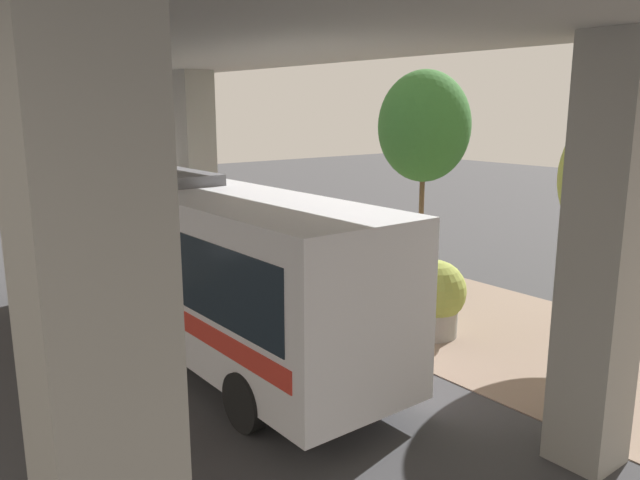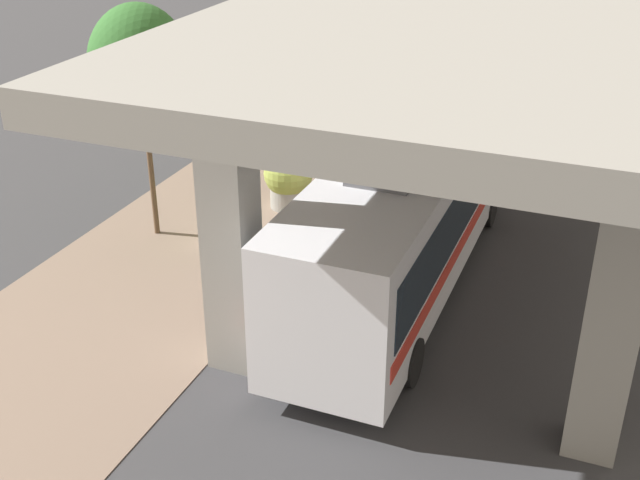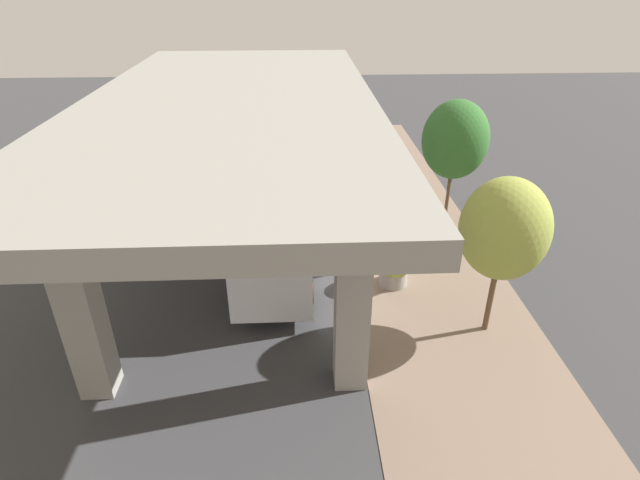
# 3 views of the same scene
# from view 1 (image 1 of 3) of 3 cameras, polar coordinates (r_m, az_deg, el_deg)

# --- Properties ---
(ground_plane) EXTENTS (80.00, 80.00, 0.00)m
(ground_plane) POSITION_cam_1_polar(r_m,az_deg,el_deg) (14.49, 2.32, -8.74)
(ground_plane) COLOR #38383A
(ground_plane) RESTS_ON ground
(sidewalk_strip) EXTENTS (6.00, 40.00, 0.02)m
(sidewalk_strip) POSITION_cam_1_polar(r_m,az_deg,el_deg) (16.48, 10.33, -6.27)
(sidewalk_strip) COLOR #7A6656
(sidewalk_strip) RESTS_ON ground
(overpass) EXTENTS (9.40, 20.18, 6.74)m
(overpass) POSITION_cam_1_polar(r_m,az_deg,el_deg) (11.37, -13.56, 15.73)
(overpass) COLOR gray
(overpass) RESTS_ON ground
(bus) EXTENTS (2.76, 11.46, 3.72)m
(bus) POSITION_cam_1_polar(r_m,az_deg,el_deg) (13.85, -11.33, -1.23)
(bus) COLOR silver
(bus) RESTS_ON ground
(fire_hydrant) EXTENTS (0.38, 0.18, 1.06)m
(fire_hydrant) POSITION_cam_1_polar(r_m,az_deg,el_deg) (16.98, -2.71, -3.67)
(fire_hydrant) COLOR gold
(fire_hydrant) RESTS_ON ground
(planter_front) EXTENTS (1.40, 1.40, 1.65)m
(planter_front) POSITION_cam_1_polar(r_m,az_deg,el_deg) (16.73, 4.49, -3.07)
(planter_front) COLOR gray
(planter_front) RESTS_ON ground
(planter_middle) EXTENTS (1.42, 1.42, 1.78)m
(planter_middle) POSITION_cam_1_polar(r_m,az_deg,el_deg) (14.42, 10.43, -5.21)
(planter_middle) COLOR gray
(planter_middle) RESTS_ON ground
(street_tree_near) EXTENTS (2.63, 2.63, 5.27)m
(street_tree_near) POSITION_cam_1_polar(r_m,az_deg,el_deg) (14.49, 26.06, 5.06)
(street_tree_near) COLOR brown
(street_tree_near) RESTS_ON ground
(street_tree_far) EXTENTS (2.55, 2.55, 6.15)m
(street_tree_far) POSITION_cam_1_polar(r_m,az_deg,el_deg) (17.69, 9.51, 10.19)
(street_tree_far) COLOR brown
(street_tree_far) RESTS_ON ground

